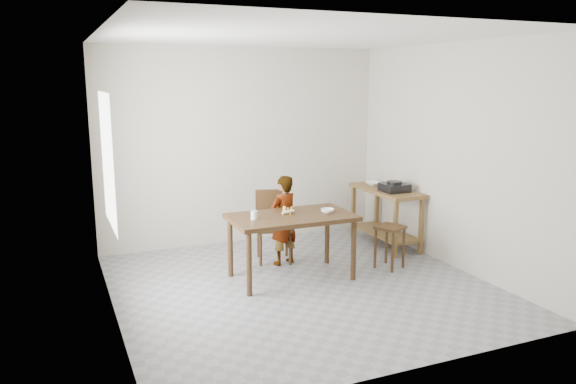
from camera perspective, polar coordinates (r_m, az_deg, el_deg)
name	(u,v)px	position (r m, az deg, el deg)	size (l,w,h in m)	color
floor	(302,288)	(6.34, 1.44, -9.73)	(4.00, 4.00, 0.04)	gray
ceiling	(303,34)	(5.94, 1.58, 15.77)	(4.00, 4.00, 0.04)	white
wall_back	(242,146)	(7.85, -4.67, 4.66)	(4.00, 0.04, 2.70)	beige
wall_front	(416,205)	(4.27, 12.88, -1.30)	(4.00, 0.04, 2.70)	beige
wall_left	(105,180)	(5.47, -18.10, 1.19)	(0.04, 4.00, 2.70)	beige
wall_right	(455,157)	(7.07, 16.60, 3.47)	(0.04, 4.00, 2.70)	beige
window_pane	(107,161)	(5.65, -17.88, 3.05)	(0.02, 1.10, 1.30)	white
dining_table	(291,247)	(6.47, 0.35, -5.59)	(1.40, 0.80, 0.75)	#392512
prep_counter	(385,217)	(7.86, 9.87, -2.52)	(0.50, 1.20, 0.80)	brown
child	(283,220)	(6.92, -0.46, -2.89)	(0.41, 0.27, 1.12)	silver
dining_chair	(274,227)	(7.06, -1.45, -3.58)	(0.43, 0.43, 0.89)	#392512
stool	(390,247)	(6.96, 10.27, -5.51)	(0.30, 0.30, 0.53)	#392512
glass_tumbler	(254,215)	(6.19, -3.46, -2.36)	(0.08, 0.08, 0.09)	silver
small_bowl	(327,211)	(6.49, 4.03, -1.92)	(0.15, 0.15, 0.05)	white
banana	(288,211)	(6.43, 0.02, -1.98)	(0.17, 0.12, 0.06)	yellow
serving_bowl	(374,184)	(7.95, 8.70, 0.84)	(0.21, 0.21, 0.05)	white
gas_burner	(394,187)	(7.58, 10.76, 0.46)	(0.32, 0.32, 0.11)	black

